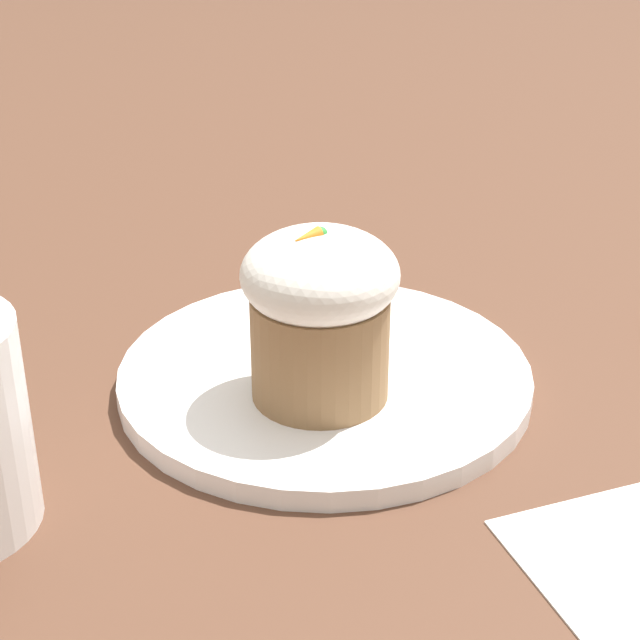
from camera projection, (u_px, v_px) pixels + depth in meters
ground_plane at (325, 386)px, 0.65m from camera, size 4.00×4.00×0.00m
dessert_plate at (325, 377)px, 0.65m from camera, size 0.25×0.25×0.01m
carrot_cake at (320, 311)px, 0.60m from camera, size 0.09×0.09×0.11m
spoon at (329, 352)px, 0.66m from camera, size 0.07×0.13×0.01m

